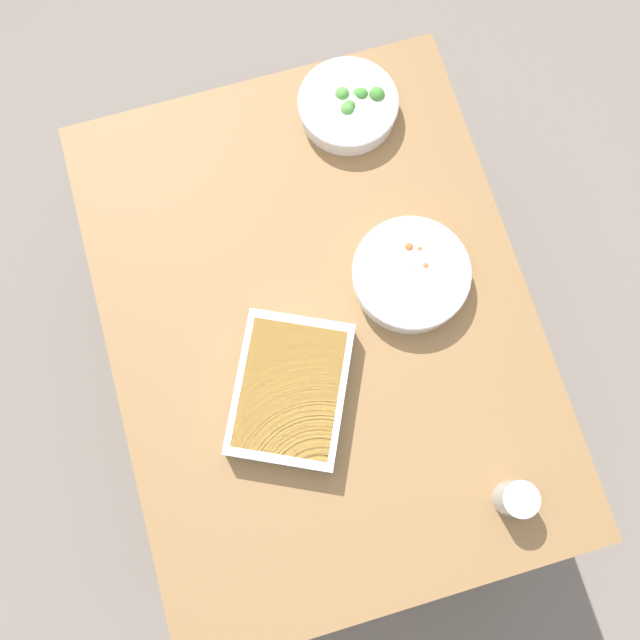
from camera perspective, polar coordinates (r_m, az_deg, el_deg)
name	(u,v)px	position (r m, az deg, el deg)	size (l,w,h in m)	color
ground_plane	(320,376)	(2.21, 0.00, -4.59)	(6.00, 6.00, 0.00)	slate
dining_table	(320,330)	(1.57, 0.00, -0.78)	(1.20, 0.90, 0.74)	olive
stew_bowl	(411,275)	(1.49, 7.44, 3.69)	(0.25, 0.25, 0.06)	white
broccoli_bowl	(348,105)	(1.64, 2.34, 17.16)	(0.23, 0.23, 0.07)	white
baking_dish	(291,390)	(1.42, -2.42, -5.74)	(0.37, 0.33, 0.06)	silver
drink_cup	(515,499)	(1.45, 15.71, -13.94)	(0.07, 0.07, 0.08)	#B2BCC6
spoon_by_stew	(391,287)	(1.50, 5.85, 2.74)	(0.04, 0.18, 0.01)	silver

